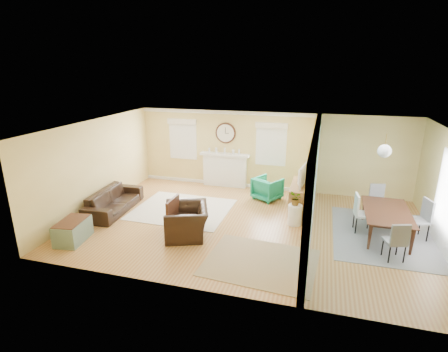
{
  "coord_description": "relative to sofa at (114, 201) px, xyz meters",
  "views": [
    {
      "loc": [
        1.63,
        -8.25,
        4.01
      ],
      "look_at": [
        -0.8,
        0.3,
        1.2
      ],
      "focal_mm": 28.0,
      "sensor_mm": 36.0,
      "label": 1
    }
  ],
  "objects": [
    {
      "name": "rug_cream",
      "position": [
        1.85,
        0.61,
        -0.31
      ],
      "size": [
        2.73,
        2.38,
        0.01
      ],
      "primitive_type": "cube",
      "rotation": [
        0.0,
        0.0,
        -0.02
      ],
      "color": "#F3EACB",
      "rests_on": "floor"
    },
    {
      "name": "eames_chair",
      "position": [
        2.58,
        -0.86,
        0.07
      ],
      "size": [
        1.38,
        1.46,
        0.76
      ],
      "primitive_type": "imported",
      "rotation": [
        0.0,
        0.0,
        -1.2
      ],
      "color": "black",
      "rests_on": "floor"
    },
    {
      "name": "dining_chair_s",
      "position": [
        7.29,
        -0.71,
        0.21
      ],
      "size": [
        0.5,
        0.5,
        0.9
      ],
      "color": "gray",
      "rests_on": "floor"
    },
    {
      "name": "dining_chair_w",
      "position": [
        6.76,
        0.54,
        0.26
      ],
      "size": [
        0.47,
        0.47,
        0.98
      ],
      "color": "white",
      "rests_on": "floor"
    },
    {
      "name": "wall_back",
      "position": [
        3.97,
        3.12,
        0.99
      ],
      "size": [
        9.0,
        0.02,
        2.6
      ],
      "primitive_type": "cube",
      "color": "tan",
      "rests_on": "ground"
    },
    {
      "name": "fireplace",
      "position": [
        2.47,
        3.0,
        0.28
      ],
      "size": [
        1.7,
        0.3,
        1.17
      ],
      "color": "white",
      "rests_on": "ground"
    },
    {
      "name": "green_chair",
      "position": [
        4.1,
        2.13,
        0.04
      ],
      "size": [
        1.04,
        1.05,
        0.7
      ],
      "primitive_type": "imported",
      "rotation": [
        0.0,
        0.0,
        2.62
      ],
      "color": "#1E8352",
      "rests_on": "floor"
    },
    {
      "name": "dining_table",
      "position": [
        7.31,
        0.45,
        0.02
      ],
      "size": [
        1.09,
        1.91,
        0.67
      ],
      "primitive_type": "imported",
      "rotation": [
        0.0,
        0.0,
        1.55
      ],
      "color": "#462619",
      "rests_on": "floor"
    },
    {
      "name": "credenza",
      "position": [
        5.12,
        1.48,
        0.09
      ],
      "size": [
        0.5,
        1.47,
        0.8
      ],
      "color": "olive",
      "rests_on": "floor"
    },
    {
      "name": "dining_chair_n",
      "position": [
        7.24,
        1.59,
        0.22
      ],
      "size": [
        0.48,
        0.48,
        0.91
      ],
      "color": "gray",
      "rests_on": "floor"
    },
    {
      "name": "floor",
      "position": [
        3.97,
        0.12,
        -0.31
      ],
      "size": [
        9.0,
        9.0,
        0.0
      ],
      "primitive_type": "plane",
      "color": "#A36432",
      "rests_on": "ground"
    },
    {
      "name": "pendant",
      "position": [
        6.97,
        0.12,
        1.89
      ],
      "size": [
        0.3,
        0.3,
        0.55
      ],
      "color": "gold",
      "rests_on": "ceiling"
    },
    {
      "name": "wall_front",
      "position": [
        3.97,
        -2.88,
        0.99
      ],
      "size": [
        9.0,
        0.02,
        2.6
      ],
      "primitive_type": "cube",
      "color": "tan",
      "rests_on": "ground"
    },
    {
      "name": "window_right",
      "position": [
        4.02,
        3.07,
        1.34
      ],
      "size": [
        1.05,
        0.13,
        1.42
      ],
      "color": "white",
      "rests_on": "wall_back"
    },
    {
      "name": "dining_chair_e",
      "position": [
        7.98,
        0.49,
        0.28
      ],
      "size": [
        0.55,
        0.55,
        1.01
      ],
      "color": "gray",
      "rests_on": "floor"
    },
    {
      "name": "sofa",
      "position": [
        0.0,
        0.0,
        0.0
      ],
      "size": [
        0.98,
        2.2,
        0.63
      ],
      "primitive_type": "imported",
      "rotation": [
        0.0,
        0.0,
        1.64
      ],
      "color": "black",
      "rests_on": "floor"
    },
    {
      "name": "garden_stool",
      "position": [
        5.09,
        0.5,
        -0.04
      ],
      "size": [
        0.37,
        0.37,
        0.54
      ],
      "primitive_type": "cylinder",
      "color": "white",
      "rests_on": "floor"
    },
    {
      "name": "rug_grey",
      "position": [
        7.31,
        0.45,
        -0.31
      ],
      "size": [
        2.48,
        3.1,
        0.01
      ],
      "primitive_type": "cube",
      "color": "gray",
      "rests_on": "floor"
    },
    {
      "name": "wall_left",
      "position": [
        -0.53,
        0.12,
        0.99
      ],
      "size": [
        0.02,
        6.0,
        2.6
      ],
      "primitive_type": "cube",
      "color": "tan",
      "rests_on": "ground"
    },
    {
      "name": "window_left",
      "position": [
        0.92,
        3.07,
        1.34
      ],
      "size": [
        1.05,
        0.13,
        1.42
      ],
      "color": "white",
      "rests_on": "wall_back"
    },
    {
      "name": "ceiling",
      "position": [
        3.97,
        0.12,
        2.29
      ],
      "size": [
        9.0,
        6.0,
        0.02
      ],
      "primitive_type": "cube",
      "color": "white",
      "rests_on": "wall_back"
    },
    {
      "name": "rug_jute",
      "position": [
        4.57,
        -1.62,
        -0.31
      ],
      "size": [
        2.45,
        2.06,
        0.01
      ],
      "primitive_type": "cube",
      "rotation": [
        0.0,
        0.0,
        -0.08
      ],
      "color": "tan",
      "rests_on": "floor"
    },
    {
      "name": "tv",
      "position": [
        5.1,
        1.48,
        0.78
      ],
      "size": [
        0.27,
        1.03,
        0.59
      ],
      "primitive_type": "imported",
      "rotation": [
        0.0,
        0.0,
        1.44
      ],
      "color": "black",
      "rests_on": "credenza"
    },
    {
      "name": "partition",
      "position": [
        5.49,
        0.4,
        1.04
      ],
      "size": [
        0.17,
        6.0,
        2.6
      ],
      "color": "tan",
      "rests_on": "ground"
    },
    {
      "name": "trunk",
      "position": [
        0.08,
        -1.87,
        -0.05
      ],
      "size": [
        0.68,
        0.98,
        0.52
      ],
      "color": "slate",
      "rests_on": "floor"
    },
    {
      "name": "wall_clock",
      "position": [
        2.47,
        3.09,
        1.54
      ],
      "size": [
        0.7,
        0.07,
        0.7
      ],
      "color": "#462619",
      "rests_on": "wall_back"
    },
    {
      "name": "potted_plant",
      "position": [
        5.09,
        0.5,
        0.42
      ],
      "size": [
        0.44,
        0.45,
        0.39
      ],
      "primitive_type": "imported",
      "rotation": [
        0.0,
        0.0,
        5.23
      ],
      "color": "#337F33",
      "rests_on": "garden_stool"
    }
  ]
}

